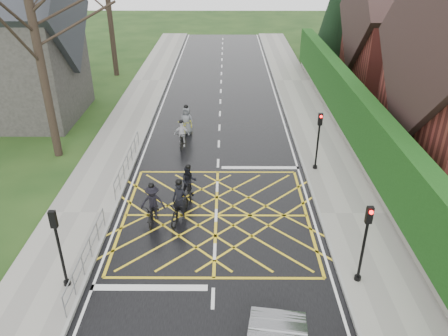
{
  "coord_description": "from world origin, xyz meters",
  "views": [
    {
      "loc": [
        0.44,
        -16.01,
        10.91
      ],
      "look_at": [
        0.34,
        2.03,
        1.3
      ],
      "focal_mm": 35.0,
      "sensor_mm": 36.0,
      "label": 1
    }
  ],
  "objects_px": {
    "cyclist_rear": "(180,207)",
    "cyclist_lead": "(187,124)",
    "cyclist_front": "(182,137)",
    "cyclist_mid": "(153,207)",
    "cyclist_back": "(189,185)"
  },
  "relations": [
    {
      "from": "cyclist_back",
      "to": "cyclist_lead",
      "type": "height_order",
      "value": "cyclist_lead"
    },
    {
      "from": "cyclist_rear",
      "to": "cyclist_lead",
      "type": "height_order",
      "value": "cyclist_rear"
    },
    {
      "from": "cyclist_rear",
      "to": "cyclist_front",
      "type": "height_order",
      "value": "cyclist_rear"
    },
    {
      "from": "cyclist_lead",
      "to": "cyclist_mid",
      "type": "bearing_deg",
      "value": -79.91
    },
    {
      "from": "cyclist_mid",
      "to": "cyclist_lead",
      "type": "relative_size",
      "value": 0.89
    },
    {
      "from": "cyclist_mid",
      "to": "cyclist_lead",
      "type": "bearing_deg",
      "value": 85.82
    },
    {
      "from": "cyclist_back",
      "to": "cyclist_mid",
      "type": "relative_size",
      "value": 0.93
    },
    {
      "from": "cyclist_rear",
      "to": "cyclist_lead",
      "type": "distance_m",
      "value": 9.2
    },
    {
      "from": "cyclist_rear",
      "to": "cyclist_back",
      "type": "relative_size",
      "value": 1.22
    },
    {
      "from": "cyclist_front",
      "to": "cyclist_lead",
      "type": "bearing_deg",
      "value": 87.28
    },
    {
      "from": "cyclist_rear",
      "to": "cyclist_mid",
      "type": "height_order",
      "value": "cyclist_rear"
    },
    {
      "from": "cyclist_mid",
      "to": "cyclist_front",
      "type": "height_order",
      "value": "cyclist_mid"
    },
    {
      "from": "cyclist_back",
      "to": "cyclist_mid",
      "type": "distance_m",
      "value": 2.38
    },
    {
      "from": "cyclist_back",
      "to": "cyclist_lead",
      "type": "relative_size",
      "value": 0.83
    },
    {
      "from": "cyclist_rear",
      "to": "cyclist_front",
      "type": "distance_m",
      "value": 7.46
    }
  ]
}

